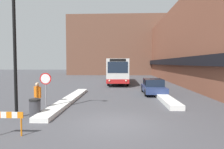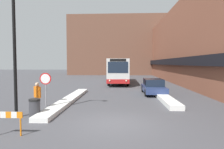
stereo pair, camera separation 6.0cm
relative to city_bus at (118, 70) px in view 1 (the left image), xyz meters
The scene contains 12 objects.
ground_plane 19.18m from the city_bus, 89.57° to the right, with size 160.00×160.00×0.00m, color #47474C.
building_row_right 11.80m from the city_bus, 25.88° to the left, with size 5.50×60.00×10.84m.
building_backdrop_far 23.94m from the city_bus, 89.65° to the left, with size 26.00×8.00×14.56m.
snow_bank_left 14.36m from the city_bus, 104.03° to the right, with size 0.90×10.71×0.25m.
snow_bank_right 12.90m from the city_bus, 72.98° to the right, with size 0.90×8.41×0.31m.
city_bus is the anchor object (origin of this frame).
parked_car_front 10.52m from the city_bus, 71.35° to the right, with size 1.87×4.26×1.39m.
stop_sign 16.11m from the city_bus, 106.39° to the right, with size 0.76×0.08×2.19m.
street_lamp 19.03m from the city_bus, 104.55° to the right, with size 1.46×0.36×6.90m.
pedestrian 17.61m from the city_bus, 104.54° to the right, with size 0.49×0.46×1.71m.
trash_bin 18.60m from the city_bus, 102.81° to the right, with size 0.59×0.59×0.95m.
construction_barricade 21.23m from the city_bus, 100.64° to the right, with size 1.10×0.06×0.94m.
Camera 1 is at (0.27, -9.14, 2.81)m, focal length 32.00 mm.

